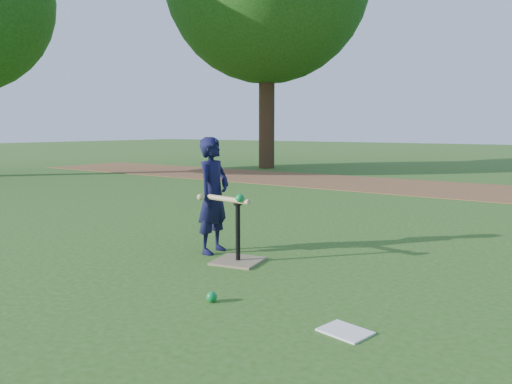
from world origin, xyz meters
The scene contains 7 objects.
ground centered at (0.00, 0.00, 0.00)m, with size 80.00×80.00×0.00m, color #285116.
dirt_strip centered at (0.00, 7.50, 0.01)m, with size 24.00×3.00×0.01m, color brown.
child centered at (-0.26, 0.54, 0.60)m, with size 0.44×0.29×1.19m, color black.
wiffle_ball_ground centered at (0.69, -0.62, 0.04)m, with size 0.08×0.08×0.08m, color #0B8235.
clipboard centered at (1.74, -0.56, 0.01)m, with size 0.30×0.23×0.01m, color white.
batting_tee centered at (0.18, 0.38, 0.11)m, with size 0.51×0.51×0.61m.
swing_action centered at (0.07, 0.34, 0.61)m, with size 0.63×0.17×0.11m.
Camera 1 is at (3.02, -3.34, 1.28)m, focal length 35.00 mm.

